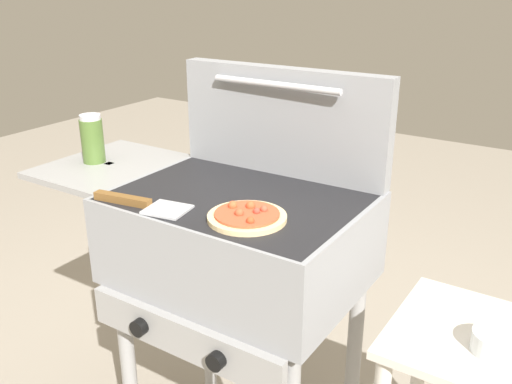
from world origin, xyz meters
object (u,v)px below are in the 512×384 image
sauce_jar (92,139)px  pizza_pepperoni (247,216)px  grill (235,244)px  topping_bowl_near (496,343)px  spatula (141,203)px

sauce_jar → pizza_pepperoni: bearing=-9.4°
grill → sauce_jar: (-0.51, -0.01, 0.22)m
grill → topping_bowl_near: size_ratio=9.89×
grill → spatula: bearing=-128.6°
spatula → pizza_pepperoni: bearing=15.8°
grill → pizza_pepperoni: pizza_pepperoni is taller
sauce_jar → topping_bowl_near: size_ratio=1.51×
grill → topping_bowl_near: 0.68m
grill → topping_bowl_near: bearing=-2.9°
pizza_pepperoni → sauce_jar: size_ratio=1.27×
sauce_jar → spatula: 0.41m
sauce_jar → spatula: (0.36, -0.18, -0.06)m
pizza_pepperoni → sauce_jar: (-0.63, 0.10, 0.06)m
sauce_jar → spatula: sauce_jar is taller
grill → pizza_pepperoni: (0.12, -0.11, 0.15)m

